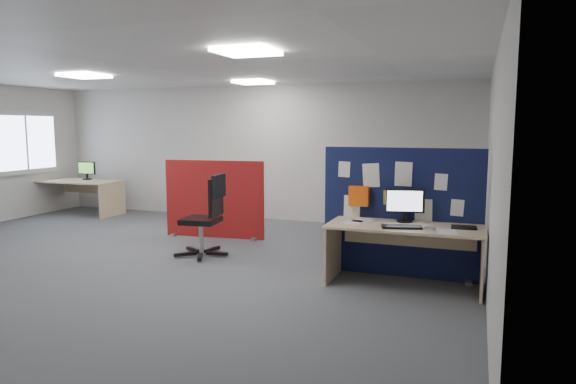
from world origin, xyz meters
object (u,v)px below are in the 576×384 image
(navy_divider, at_px, (400,213))
(monitor_main, at_px, (405,204))
(office_chair, at_px, (208,211))
(red_divider, at_px, (214,200))
(monitor_second, at_px, (87,170))
(main_desk, at_px, (405,239))
(second_desk, at_px, (81,188))

(navy_divider, distance_m, monitor_main, 0.24)
(navy_divider, xyz_separation_m, office_chair, (-2.74, 0.04, -0.14))
(red_divider, distance_m, monitor_second, 4.04)
(main_desk, xyz_separation_m, monitor_second, (-7.22, 2.85, 0.38))
(main_desk, height_order, monitor_main, monitor_main)
(monitor_main, bearing_deg, main_desk, -91.88)
(second_desk, distance_m, monitor_second, 0.42)
(navy_divider, relative_size, main_desk, 1.10)
(navy_divider, height_order, second_desk, navy_divider)
(navy_divider, height_order, red_divider, navy_divider)
(main_desk, xyz_separation_m, office_chair, (-2.85, 0.40, 0.11))
(main_desk, distance_m, office_chair, 2.88)
(main_desk, bearing_deg, monitor_main, 100.02)
(monitor_second, bearing_deg, office_chair, -30.65)
(main_desk, bearing_deg, office_chair, 172.11)
(navy_divider, bearing_deg, monitor_second, 160.61)
(navy_divider, height_order, monitor_main, navy_divider)
(main_desk, distance_m, monitor_main, 0.43)
(second_desk, relative_size, monitor_second, 4.11)
(monitor_main, height_order, second_desk, monitor_main)
(monitor_second, xyz_separation_m, office_chair, (4.37, -2.46, -0.27))
(red_divider, bearing_deg, main_desk, -30.85)
(second_desk, bearing_deg, monitor_second, 74.97)
(main_desk, height_order, office_chair, office_chair)
(red_divider, relative_size, monitor_second, 4.06)
(navy_divider, distance_m, monitor_second, 7.53)
(monitor_main, distance_m, monitor_second, 7.67)
(navy_divider, xyz_separation_m, monitor_second, (-7.10, 2.50, 0.13))
(red_divider, distance_m, second_desk, 4.03)
(monitor_main, xyz_separation_m, second_desk, (-7.23, 2.52, -0.39))
(second_desk, bearing_deg, office_chair, -27.62)
(navy_divider, bearing_deg, office_chair, 179.14)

